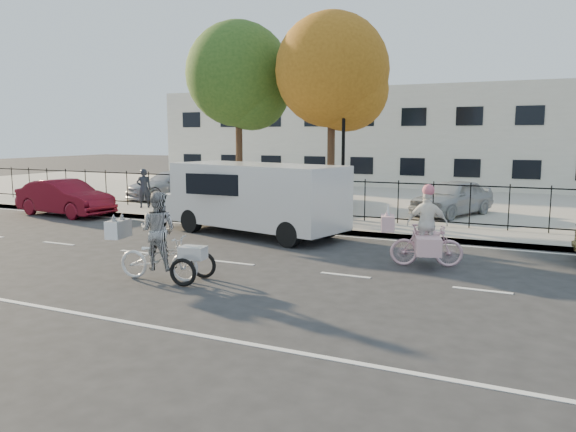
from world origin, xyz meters
The scene contains 20 objects.
ground centered at (0.00, 0.00, 0.00)m, with size 120.00×120.00×0.00m, color #333334.
road_markings centered at (0.00, 0.00, 0.01)m, with size 60.00×9.52×0.01m, color silver, non-canonical shape.
curb centered at (0.00, 5.05, 0.07)m, with size 60.00×0.10×0.15m, color #A8A399.
sidewalk centered at (0.00, 6.10, 0.07)m, with size 60.00×2.20×0.15m, color #A8A399.
parking_lot centered at (0.00, 15.00, 0.07)m, with size 60.00×15.60×0.15m, color #A8A399.
iron_fence centered at (0.00, 7.20, 0.90)m, with size 58.00×0.06×1.50m, color black, non-canonical shape.
building centered at (0.00, 25.00, 3.00)m, with size 34.00×10.00×6.00m, color silver.
lamppost centered at (0.50, 6.80, 3.11)m, with size 0.36×0.36×4.33m.
street_sign centered at (-1.85, 6.80, 1.42)m, with size 0.85×0.06×1.80m.
zebra_trike centered at (-0.63, -2.13, 0.77)m, with size 2.32×1.10×1.98m.
unicorn_bike centered at (4.46, 1.68, 0.75)m, with size 2.06×1.48×2.03m.
white_van centered at (-1.46, 3.80, 1.26)m, with size 6.81×3.46×2.28m.
red_sedan centered at (-10.38, 4.44, 0.71)m, with size 1.51×4.33×1.43m, color #5E0A18.
pedestrian centered at (-8.36, 6.80, 0.97)m, with size 0.60×0.39×1.65m, color black.
lot_car_a centered at (-9.61, 10.30, 0.81)m, with size 1.85×4.54×1.32m, color #ADAEB5.
lot_car_b centered at (-3.28, 11.37, 0.84)m, with size 2.29×4.98×1.38m, color silver.
lot_car_c centered at (-2.17, 10.20, 0.84)m, with size 1.47×4.21×1.39m, color #55565D.
lot_car_d centered at (3.80, 10.01, 0.84)m, with size 1.62×4.03×1.37m, color #A8ACB0.
tree_west centered at (-4.37, 8.26, 5.42)m, with size 4.22×4.22×7.74m.
tree_mid centered at (-0.11, 7.64, 5.32)m, with size 4.15×4.15×7.60m.
Camera 1 is at (7.13, -11.95, 3.21)m, focal length 35.00 mm.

